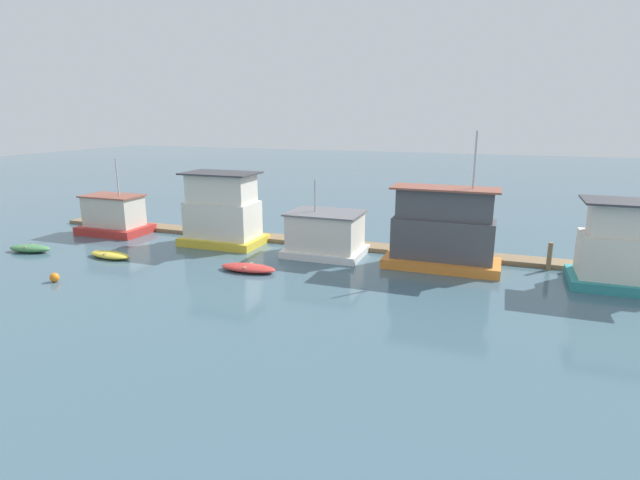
# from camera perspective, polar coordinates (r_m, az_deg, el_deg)

# --- Properties ---
(ground_plane) EXTENTS (200.00, 200.00, 0.00)m
(ground_plane) POSITION_cam_1_polar(r_m,az_deg,el_deg) (35.19, 0.56, -1.83)
(ground_plane) COLOR #426070
(dock_walkway) EXTENTS (51.00, 1.80, 0.30)m
(dock_walkway) POSITION_cam_1_polar(r_m,az_deg,el_deg) (37.86, 2.06, -0.45)
(dock_walkway) COLOR #846B4C
(dock_walkway) RESTS_ON ground_plane
(houseboat_red) EXTENTS (5.54, 3.63, 6.20)m
(houseboat_red) POSITION_cam_1_polar(r_m,az_deg,el_deg) (45.00, -22.45, 2.54)
(houseboat_red) COLOR red
(houseboat_red) RESTS_ON ground_plane
(houseboat_yellow) EXTENTS (6.03, 3.88, 5.50)m
(houseboat_yellow) POSITION_cam_1_polar(r_m,az_deg,el_deg) (38.61, -11.09, 3.15)
(houseboat_yellow) COLOR gold
(houseboat_yellow) RESTS_ON ground_plane
(houseboat_white) EXTENTS (5.43, 4.17, 5.35)m
(houseboat_white) POSITION_cam_1_polar(r_m,az_deg,el_deg) (35.14, 0.63, 0.65)
(houseboat_white) COLOR white
(houseboat_white) RESTS_ON ground_plane
(houseboat_orange) EXTENTS (7.36, 3.22, 8.76)m
(houseboat_orange) POSITION_cam_1_polar(r_m,az_deg,el_deg) (32.92, 13.86, 0.79)
(houseboat_orange) COLOR orange
(houseboat_orange) RESTS_ON ground_plane
(houseboat_teal) EXTENTS (5.43, 3.85, 5.03)m
(houseboat_teal) POSITION_cam_1_polar(r_m,az_deg,el_deg) (33.29, 31.39, -1.01)
(houseboat_teal) COLOR teal
(houseboat_teal) RESTS_ON ground_plane
(dinghy_green) EXTENTS (3.32, 1.74, 0.54)m
(dinghy_green) POSITION_cam_1_polar(r_m,az_deg,el_deg) (41.82, -30.23, -0.83)
(dinghy_green) COLOR #47844C
(dinghy_green) RESTS_ON ground_plane
(dinghy_yellow) EXTENTS (3.49, 1.61, 0.43)m
(dinghy_yellow) POSITION_cam_1_polar(r_m,az_deg,el_deg) (37.63, -22.86, -1.57)
(dinghy_yellow) COLOR yellow
(dinghy_yellow) RESTS_ON ground_plane
(dinghy_red) EXTENTS (3.75, 1.57, 0.45)m
(dinghy_red) POSITION_cam_1_polar(r_m,az_deg,el_deg) (32.07, -8.21, -3.17)
(dinghy_red) COLOR red
(dinghy_red) RESTS_ON ground_plane
(mooring_post_centre) EXTENTS (0.30, 0.30, 1.82)m
(mooring_post_centre) POSITION_cam_1_polar(r_m,az_deg,el_deg) (34.99, 24.75, -1.72)
(mooring_post_centre) COLOR #846B4C
(mooring_post_centre) RESTS_ON ground_plane
(buoy_orange) EXTENTS (0.55, 0.55, 0.55)m
(buoy_orange) POSITION_cam_1_polar(r_m,az_deg,el_deg) (33.72, -28.07, -3.79)
(buoy_orange) COLOR orange
(buoy_orange) RESTS_ON ground_plane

